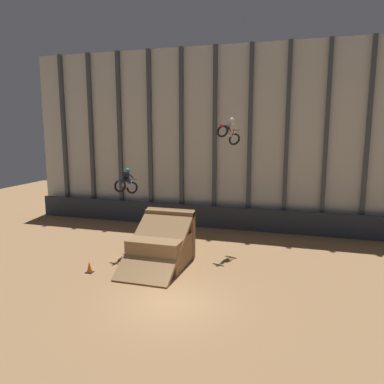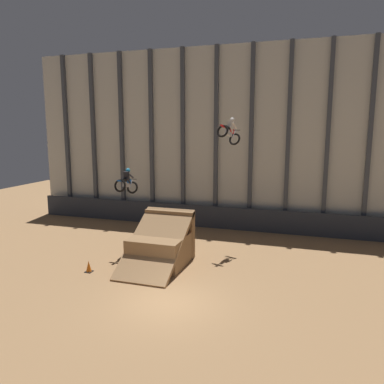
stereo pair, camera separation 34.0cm
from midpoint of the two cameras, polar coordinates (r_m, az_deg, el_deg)
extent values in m
plane|color=#9E754C|center=(16.35, -2.96, -16.55)|extent=(60.00, 60.00, 0.00)
cube|color=beige|center=(27.24, 6.75, 8.07)|extent=(32.00, 0.12, 12.97)
cube|color=#3D424C|center=(32.74, -18.25, 7.92)|extent=(0.28, 0.28, 12.97)
cube|color=#3D424C|center=(31.32, -14.46, 8.04)|extent=(0.28, 0.28, 12.97)
cube|color=#3D424C|center=(30.05, -10.33, 8.13)|extent=(0.28, 0.28, 12.97)
cube|color=#3D424C|center=(28.95, -5.85, 8.18)|extent=(0.28, 0.28, 12.97)
cube|color=#3D424C|center=(28.03, -1.05, 8.18)|extent=(0.28, 0.28, 12.97)
cube|color=#3D424C|center=(27.32, 4.04, 8.12)|extent=(0.28, 0.28, 12.97)
cube|color=#3D424C|center=(26.83, 9.35, 7.99)|extent=(0.28, 0.28, 12.97)
cube|color=#3D424C|center=(26.57, 14.81, 7.78)|extent=(0.28, 0.28, 12.97)
cube|color=#3D424C|center=(26.55, 20.32, 7.50)|extent=(0.28, 0.28, 12.97)
cube|color=#3D424C|center=(26.78, 25.78, 7.16)|extent=(0.28, 0.28, 12.97)
cube|color=#2D333D|center=(27.20, 6.19, -4.00)|extent=(31.36, 0.20, 1.62)
cube|color=#966F48|center=(20.44, -4.26, -8.67)|extent=(2.80, 3.18, 1.59)
cube|color=olive|center=(21.48, -2.93, -6.27)|extent=(2.86, 0.50, 2.65)
cube|color=#9E754C|center=(19.68, -5.03, -7.80)|extent=(2.86, 4.65, 2.82)
torus|color=black|center=(22.37, -8.65, 0.68)|extent=(0.74, 0.30, 0.74)
torus|color=black|center=(21.15, -10.45, 0.94)|extent=(0.74, 0.30, 0.74)
cube|color=#B7B7BC|center=(21.72, -9.56, 1.13)|extent=(0.20, 0.58, 0.39)
cube|color=blue|center=(21.88, -9.30, 1.62)|extent=(0.22, 0.49, 0.33)
cube|color=black|center=(21.53, -9.82, 1.76)|extent=(0.18, 0.58, 0.24)
cube|color=blue|center=(21.08, -10.53, 1.67)|extent=(0.16, 0.37, 0.14)
cylinder|color=#B7B7BC|center=(22.22, -8.82, 1.33)|extent=(0.07, 0.36, 0.49)
cylinder|color=black|center=(22.20, -8.82, 1.96)|extent=(0.66, 0.15, 0.04)
cube|color=black|center=(21.72, -9.50, 2.45)|extent=(0.29, 0.24, 0.52)
sphere|color=#2393CC|center=(21.83, -9.30, 3.27)|extent=(0.27, 0.32, 0.31)
cylinder|color=black|center=(21.82, -9.75, 1.77)|extent=(0.13, 0.37, 0.38)
cylinder|color=black|center=(21.70, -9.20, 1.74)|extent=(0.13, 0.37, 0.38)
cylinder|color=black|center=(22.01, -9.55, 2.46)|extent=(0.10, 0.48, 0.35)
cylinder|color=black|center=(21.85, -8.82, 2.43)|extent=(0.10, 0.48, 0.35)
torus|color=black|center=(22.38, 6.95, 7.99)|extent=(0.81, 0.58, 0.72)
torus|color=black|center=(21.24, 5.16, 9.23)|extent=(0.81, 0.58, 0.72)
cube|color=#B7B7BC|center=(21.80, 6.08, 8.94)|extent=(0.36, 0.61, 0.44)
cube|color=red|center=(21.99, 6.39, 9.28)|extent=(0.35, 0.53, 0.38)
cube|color=black|center=(21.68, 5.89, 9.69)|extent=(0.34, 0.59, 0.30)
cube|color=red|center=(21.24, 5.16, 9.98)|extent=(0.25, 0.38, 0.18)
cylinder|color=#B7B7BC|center=(22.29, 6.85, 8.73)|extent=(0.19, 0.40, 0.45)
cylinder|color=black|center=(22.33, 6.92, 9.34)|extent=(0.66, 0.04, 0.04)
cube|color=silver|center=(21.92, 6.30, 10.19)|extent=(0.33, 0.28, 0.51)
sphere|color=silver|center=(22.10, 6.59, 10.87)|extent=(0.36, 0.40, 0.33)
cylinder|color=silver|center=(21.95, 5.97, 9.51)|extent=(0.21, 0.35, 0.41)
cylinder|color=silver|center=(21.83, 6.51, 9.49)|extent=(0.21, 0.35, 0.41)
cylinder|color=silver|center=(22.20, 6.25, 10.02)|extent=(0.23, 0.45, 0.40)
cylinder|color=silver|center=(22.04, 6.97, 10.01)|extent=(0.23, 0.45, 0.40)
cube|color=black|center=(23.40, -7.33, -8.34)|extent=(0.36, 0.36, 0.03)
cone|color=orange|center=(23.31, -7.34, -7.66)|extent=(0.28, 0.28, 0.55)
cube|color=black|center=(20.13, -14.95, -11.64)|extent=(0.36, 0.36, 0.03)
cone|color=orange|center=(20.03, -14.99, -10.87)|extent=(0.28, 0.28, 0.55)
camera|label=1|loc=(0.17, -89.55, 0.08)|focal=35.00mm
camera|label=2|loc=(0.17, 90.45, -0.08)|focal=35.00mm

